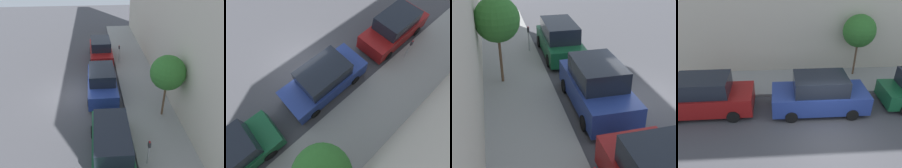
# 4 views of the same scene
# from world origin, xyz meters

# --- Properties ---
(ground_plane) EXTENTS (60.00, 60.00, 0.00)m
(ground_plane) POSITION_xyz_m (0.00, 0.00, 0.00)
(ground_plane) COLOR #424247
(sidewalk) EXTENTS (3.09, 32.00, 0.15)m
(sidewalk) POSITION_xyz_m (5.04, 0.00, 0.07)
(sidewalk) COLOR gray
(sidewalk) RESTS_ON ground_plane
(parked_suv_second) EXTENTS (2.08, 4.80, 1.98)m
(parked_suv_second) POSITION_xyz_m (2.12, 0.15, 0.93)
(parked_suv_second) COLOR navy
(parked_suv_second) RESTS_ON ground_plane
(parked_suv_third) EXTENTS (2.08, 4.83, 1.98)m
(parked_suv_third) POSITION_xyz_m (2.30, 5.92, 0.93)
(parked_suv_third) COLOR maroon
(parked_suv_third) RESTS_ON ground_plane
(parking_meter_far) EXTENTS (0.11, 0.15, 1.44)m
(parking_meter_far) POSITION_xyz_m (3.95, 5.27, 1.04)
(parking_meter_far) COLOR #ADADB2
(parking_meter_far) RESTS_ON sidewalk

